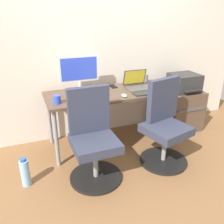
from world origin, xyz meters
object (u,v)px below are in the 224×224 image
office_chair_right (164,126)px  desktop_monitor (79,71)px  water_bottle_on_floor (25,173)px  coffee_mug (57,99)px  open_laptop (137,84)px  office_chair_left (93,140)px  side_cabinet (181,109)px  printer (184,83)px

office_chair_right → desktop_monitor: size_ratio=1.96×
office_chair_right → water_bottle_on_floor: size_ratio=3.03×
desktop_monitor → coffee_mug: 0.52m
office_chair_right → open_laptop: 0.69m
office_chair_left → open_laptop: size_ratio=3.03×
office_chair_right → desktop_monitor: (-0.76, 0.75, 0.53)m
side_cabinet → printer: printer is taller
side_cabinet → water_bottle_on_floor: size_ratio=1.85×
office_chair_left → printer: 1.66m
water_bottle_on_floor → open_laptop: open_laptop is taller
open_laptop → water_bottle_on_floor: bearing=-160.5°
office_chair_right → printer: size_ratio=2.35×
printer → open_laptop: (-0.74, -0.01, 0.06)m
desktop_monitor → open_laptop: bearing=-11.3°
office_chair_right → water_bottle_on_floor: office_chair_right is taller
printer → desktop_monitor: desktop_monitor is taller
side_cabinet → open_laptop: 0.87m
printer → open_laptop: size_ratio=1.29×
side_cabinet → printer: size_ratio=1.43×
coffee_mug → water_bottle_on_floor: bearing=-142.3°
side_cabinet → coffee_mug: size_ratio=6.23×
office_chair_right → water_bottle_on_floor: (-1.51, 0.09, -0.28)m
printer → water_bottle_on_floor: printer is taller
open_laptop → coffee_mug: (-1.05, -0.20, -0.01)m
open_laptop → printer: bearing=0.5°
printer → coffee_mug: printer is taller
desktop_monitor → side_cabinet: bearing=-5.3°
office_chair_left → side_cabinet: (1.52, 0.61, -0.14)m
printer → water_bottle_on_floor: bearing=-166.6°
desktop_monitor → coffee_mug: (-0.33, -0.34, -0.20)m
water_bottle_on_floor → coffee_mug: size_ratio=3.37×
water_bottle_on_floor → desktop_monitor: bearing=41.3°
office_chair_left → coffee_mug: bearing=122.6°
printer → water_bottle_on_floor: size_ratio=1.29×
office_chair_right → office_chair_left: bearing=179.9°
desktop_monitor → open_laptop: desktop_monitor is taller
water_bottle_on_floor → open_laptop: size_ratio=1.00×
side_cabinet → water_bottle_on_floor: 2.27m
side_cabinet → desktop_monitor: (-1.45, 0.13, 0.66)m
office_chair_left → open_laptop: office_chair_left is taller
side_cabinet → coffee_mug: (-1.78, -0.20, 0.46)m
side_cabinet → open_laptop: bearing=-179.4°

